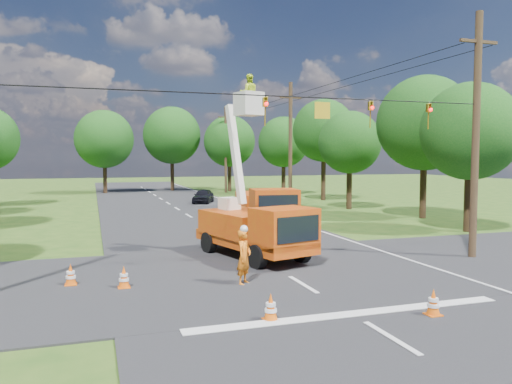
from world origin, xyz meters
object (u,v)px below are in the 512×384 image
object	(u,v)px
tree_right_e	(284,142)
tree_right_c	(350,143)
pole_right_mid	(290,145)
bucket_truck	(255,220)
tree_right_a	(470,132)
tree_right_b	(425,123)
second_truck	(266,207)
pole_right_near	(476,134)
ground_worker	(244,257)
traffic_cone_0	(271,307)
tree_far_b	(172,135)
distant_car	(203,196)
traffic_cone_2	(279,240)
tree_far_a	(104,139)
traffic_cone_3	(124,277)
pole_right_far	(226,149)
traffic_cone_4	(71,275)
traffic_cone_1	(433,303)
traffic_cone_6	(277,214)
tree_far_c	(229,141)
tree_right_d	(324,131)

from	to	relation	value
tree_right_e	tree_right_c	bearing A→B (deg)	-92.15
pole_right_mid	tree_right_c	world-z (taller)	pole_right_mid
bucket_truck	tree_right_a	bearing A→B (deg)	-1.81
tree_right_a	tree_right_b	bearing A→B (deg)	75.96
second_truck	pole_right_near	size ratio (longest dim) A/B	0.68
ground_worker	traffic_cone_0	bearing A→B (deg)	-144.63
tree_far_b	distant_car	bearing A→B (deg)	-89.64
traffic_cone_2	tree_far_a	bearing A→B (deg)	99.93
traffic_cone_3	pole_right_far	bearing A→B (deg)	70.93
traffic_cone_4	pole_right_mid	xyz separation A→B (m)	(15.63, 19.65, 4.75)
bucket_truck	traffic_cone_0	size ratio (longest dim) A/B	10.63
second_truck	traffic_cone_0	bearing A→B (deg)	-101.78
second_truck	traffic_cone_2	bearing A→B (deg)	-96.07
tree_far_b	traffic_cone_1	bearing A→B (deg)	-91.13
traffic_cone_3	tree_right_a	bearing A→B (deg)	18.98
tree_right_a	tree_right_e	bearing A→B (deg)	89.41
traffic_cone_1	pole_right_near	distance (m)	9.98
traffic_cone_4	tree_right_c	size ratio (longest dim) A/B	0.09
tree_far_b	pole_right_near	bearing A→B (deg)	-83.03
traffic_cone_0	traffic_cone_3	world-z (taller)	same
traffic_cone_2	tree_right_b	distance (m)	16.35
second_truck	pole_right_near	xyz separation A→B (m)	(5.48, -10.22, 3.82)
traffic_cone_6	tree_far_a	size ratio (longest dim) A/B	0.07
ground_worker	traffic_cone_6	distance (m)	17.13
distant_car	tree_far_a	bearing A→B (deg)	141.35
traffic_cone_0	tree_right_c	bearing A→B (deg)	57.30
traffic_cone_4	tree_right_b	size ratio (longest dim) A/B	0.07
traffic_cone_3	pole_right_far	size ratio (longest dim) A/B	0.07
bucket_truck	tree_far_c	bearing A→B (deg)	60.76
traffic_cone_2	pole_right_near	distance (m)	9.50
traffic_cone_0	pole_right_far	bearing A→B (deg)	76.64
traffic_cone_2	pole_right_far	size ratio (longest dim) A/B	0.07
bucket_truck	traffic_cone_2	distance (m)	2.94
traffic_cone_6	tree_right_b	distance (m)	11.71
distant_car	traffic_cone_0	bearing A→B (deg)	-75.63
tree_right_a	tree_right_c	world-z (taller)	tree_right_a
traffic_cone_0	pole_right_mid	xyz separation A→B (m)	(10.68, 24.96, 4.75)
traffic_cone_4	tree_right_e	distance (m)	40.85
pole_right_far	tree_far_a	world-z (taller)	pole_right_far
tree_right_d	traffic_cone_2	bearing A→B (deg)	-120.35
ground_worker	traffic_cone_2	bearing A→B (deg)	11.29
tree_right_a	tree_far_b	distance (m)	40.41
tree_far_b	tree_right_d	bearing A→B (deg)	-56.75
tree_right_e	pole_right_far	bearing A→B (deg)	136.67
second_truck	tree_far_c	distance (m)	32.78
bucket_truck	tree_right_d	distance (m)	28.97
traffic_cone_2	traffic_cone_4	distance (m)	9.84
traffic_cone_4	tree_right_d	distance (m)	35.09
traffic_cone_2	traffic_cone_6	size ratio (longest dim) A/B	1.00
tree_right_c	pole_right_far	bearing A→B (deg)	102.62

